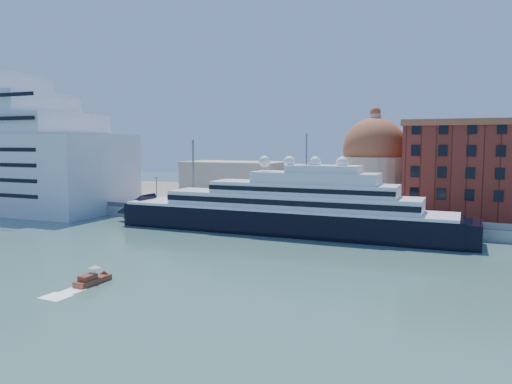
% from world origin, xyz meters
% --- Properties ---
extents(ground, '(400.00, 400.00, 0.00)m').
position_xyz_m(ground, '(0.00, 0.00, 0.00)').
color(ground, '#345B55').
rests_on(ground, ground).
extents(quay, '(180.00, 10.00, 2.50)m').
position_xyz_m(quay, '(0.00, 34.00, 1.25)').
color(quay, gray).
rests_on(quay, ground).
extents(land, '(260.00, 72.00, 2.00)m').
position_xyz_m(land, '(0.00, 75.00, 1.00)').
color(land, slate).
rests_on(land, ground).
extents(quay_fence, '(180.00, 0.10, 1.20)m').
position_xyz_m(quay_fence, '(0.00, 29.50, 3.10)').
color(quay_fence, slate).
rests_on(quay_fence, quay).
extents(superyacht, '(85.05, 11.79, 25.42)m').
position_xyz_m(superyacht, '(5.43, 23.00, 4.39)').
color(superyacht, black).
rests_on(superyacht, ground).
extents(service_barge, '(11.82, 6.70, 2.53)m').
position_xyz_m(service_barge, '(-53.87, 21.64, 0.73)').
color(service_barge, white).
rests_on(service_barge, ground).
extents(water_taxi, '(2.17, 5.82, 2.72)m').
position_xyz_m(water_taxi, '(-3.00, -25.06, 0.65)').
color(water_taxi, maroon).
rests_on(water_taxi, ground).
extents(warehouse, '(43.00, 19.00, 23.25)m').
position_xyz_m(warehouse, '(52.00, 52.00, 13.79)').
color(warehouse, maroon).
rests_on(warehouse, land).
extents(church, '(66.00, 18.00, 25.50)m').
position_xyz_m(church, '(6.39, 57.72, 10.91)').
color(church, beige).
rests_on(church, land).
extents(lamp_posts, '(120.80, 2.40, 18.00)m').
position_xyz_m(lamp_posts, '(-12.67, 32.27, 9.84)').
color(lamp_posts, slate).
rests_on(lamp_posts, quay).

